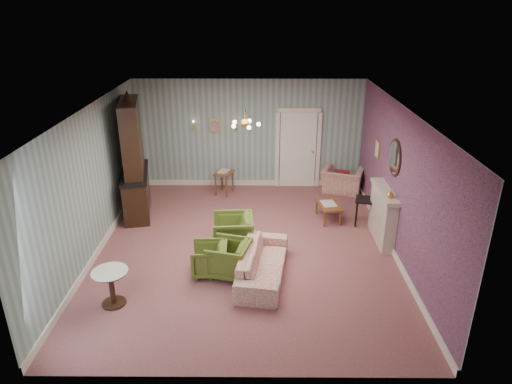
{
  "coord_description": "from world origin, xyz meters",
  "views": [
    {
      "loc": [
        0.26,
        -8.28,
        4.77
      ],
      "look_at": [
        0.2,
        0.4,
        1.1
      ],
      "focal_mm": 32.18,
      "sensor_mm": 36.0,
      "label": 1
    }
  ],
  "objects_px": {
    "olive_chair_b": "(209,258)",
    "sofa_chintz": "(263,258)",
    "coffee_table": "(328,211)",
    "pedestal_table": "(112,288)",
    "fireplace": "(383,215)",
    "side_table_black": "(364,212)",
    "olive_chair_a": "(229,257)",
    "dresser": "(133,156)",
    "wingback_chair": "(343,176)",
    "olive_chair_c": "(233,231)"
  },
  "relations": [
    {
      "from": "fireplace",
      "to": "side_table_black",
      "type": "height_order",
      "value": "fireplace"
    },
    {
      "from": "olive_chair_c",
      "to": "olive_chair_a",
      "type": "bearing_deg",
      "value": -5.83
    },
    {
      "from": "olive_chair_b",
      "to": "olive_chair_c",
      "type": "distance_m",
      "value": 0.98
    },
    {
      "from": "fireplace",
      "to": "pedestal_table",
      "type": "xyz_separation_m",
      "value": [
        -5.05,
        -2.28,
        -0.25
      ]
    },
    {
      "from": "wingback_chair",
      "to": "dresser",
      "type": "xyz_separation_m",
      "value": [
        -5.13,
        -1.31,
        0.99
      ]
    },
    {
      "from": "olive_chair_b",
      "to": "sofa_chintz",
      "type": "distance_m",
      "value": 1.0
    },
    {
      "from": "olive_chair_a",
      "to": "pedestal_table",
      "type": "bearing_deg",
      "value": -48.95
    },
    {
      "from": "side_table_black",
      "to": "pedestal_table",
      "type": "xyz_separation_m",
      "value": [
        -4.84,
        -2.99,
        0.01
      ]
    },
    {
      "from": "olive_chair_a",
      "to": "dresser",
      "type": "xyz_separation_m",
      "value": [
        -2.35,
        2.69,
        1.06
      ]
    },
    {
      "from": "fireplace",
      "to": "coffee_table",
      "type": "relative_size",
      "value": 1.74
    },
    {
      "from": "wingback_chair",
      "to": "side_table_black",
      "type": "bearing_deg",
      "value": 114.66
    },
    {
      "from": "coffee_table",
      "to": "side_table_black",
      "type": "bearing_deg",
      "value": -17.96
    },
    {
      "from": "wingback_chair",
      "to": "dresser",
      "type": "height_order",
      "value": "dresser"
    },
    {
      "from": "olive_chair_a",
      "to": "coffee_table",
      "type": "xyz_separation_m",
      "value": [
        2.17,
        2.32,
        -0.17
      ]
    },
    {
      "from": "pedestal_table",
      "to": "olive_chair_b",
      "type": "bearing_deg",
      "value": 32.24
    },
    {
      "from": "wingback_chair",
      "to": "pedestal_table",
      "type": "height_order",
      "value": "wingback_chair"
    },
    {
      "from": "olive_chair_b",
      "to": "fireplace",
      "type": "bearing_deg",
      "value": 108.83
    },
    {
      "from": "side_table_black",
      "to": "pedestal_table",
      "type": "height_order",
      "value": "pedestal_table"
    },
    {
      "from": "olive_chair_a",
      "to": "dresser",
      "type": "relative_size",
      "value": 0.26
    },
    {
      "from": "olive_chair_c",
      "to": "dresser",
      "type": "xyz_separation_m",
      "value": [
        -2.38,
        1.75,
        1.03
      ]
    },
    {
      "from": "side_table_black",
      "to": "olive_chair_b",
      "type": "bearing_deg",
      "value": -148.51
    },
    {
      "from": "olive_chair_c",
      "to": "fireplace",
      "type": "distance_m",
      "value": 3.16
    },
    {
      "from": "olive_chair_c",
      "to": "fireplace",
      "type": "xyz_separation_m",
      "value": [
        3.13,
        0.42,
        0.17
      ]
    },
    {
      "from": "olive_chair_b",
      "to": "side_table_black",
      "type": "xyz_separation_m",
      "value": [
        3.31,
        2.03,
        -0.01
      ]
    },
    {
      "from": "olive_chair_a",
      "to": "wingback_chair",
      "type": "xyz_separation_m",
      "value": [
        2.77,
        4.0,
        0.07
      ]
    },
    {
      "from": "sofa_chintz",
      "to": "pedestal_table",
      "type": "distance_m",
      "value": 2.67
    },
    {
      "from": "dresser",
      "to": "coffee_table",
      "type": "relative_size",
      "value": 3.57
    },
    {
      "from": "dresser",
      "to": "side_table_black",
      "type": "height_order",
      "value": "dresser"
    },
    {
      "from": "olive_chair_c",
      "to": "wingback_chair",
      "type": "height_order",
      "value": "wingback_chair"
    },
    {
      "from": "coffee_table",
      "to": "dresser",
      "type": "bearing_deg",
      "value": 175.33
    },
    {
      "from": "olive_chair_c",
      "to": "sofa_chintz",
      "type": "relative_size",
      "value": 0.42
    },
    {
      "from": "olive_chair_b",
      "to": "wingback_chair",
      "type": "relative_size",
      "value": 0.65
    },
    {
      "from": "olive_chair_a",
      "to": "coffee_table",
      "type": "distance_m",
      "value": 3.17
    },
    {
      "from": "dresser",
      "to": "olive_chair_a",
      "type": "bearing_deg",
      "value": -60.74
    },
    {
      "from": "dresser",
      "to": "side_table_black",
      "type": "relative_size",
      "value": 4.49
    },
    {
      "from": "sofa_chintz",
      "to": "wingback_chair",
      "type": "relative_size",
      "value": 1.93
    },
    {
      "from": "olive_chair_b",
      "to": "dresser",
      "type": "relative_size",
      "value": 0.23
    },
    {
      "from": "sofa_chintz",
      "to": "fireplace",
      "type": "distance_m",
      "value": 2.91
    },
    {
      "from": "olive_chair_c",
      "to": "coffee_table",
      "type": "bearing_deg",
      "value": 118.79
    },
    {
      "from": "wingback_chair",
      "to": "pedestal_table",
      "type": "bearing_deg",
      "value": 66.15
    },
    {
      "from": "olive_chair_c",
      "to": "pedestal_table",
      "type": "relative_size",
      "value": 1.25
    },
    {
      "from": "wingback_chair",
      "to": "pedestal_table",
      "type": "relative_size",
      "value": 1.56
    },
    {
      "from": "fireplace",
      "to": "pedestal_table",
      "type": "relative_size",
      "value": 2.14
    },
    {
      "from": "dresser",
      "to": "pedestal_table",
      "type": "bearing_deg",
      "value": -94.74
    },
    {
      "from": "olive_chair_a",
      "to": "wingback_chair",
      "type": "height_order",
      "value": "wingback_chair"
    },
    {
      "from": "coffee_table",
      "to": "pedestal_table",
      "type": "distance_m",
      "value": 5.2
    },
    {
      "from": "olive_chair_c",
      "to": "side_table_black",
      "type": "distance_m",
      "value": 3.13
    },
    {
      "from": "olive_chair_a",
      "to": "fireplace",
      "type": "relative_size",
      "value": 0.53
    },
    {
      "from": "wingback_chair",
      "to": "dresser",
      "type": "distance_m",
      "value": 5.39
    },
    {
      "from": "olive_chair_c",
      "to": "wingback_chair",
      "type": "distance_m",
      "value": 4.11
    }
  ]
}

